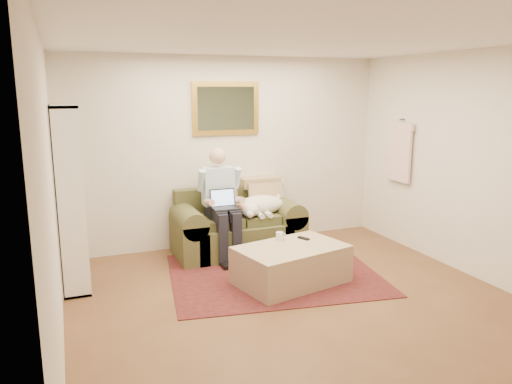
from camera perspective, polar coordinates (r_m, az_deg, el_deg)
room_shell at (r=4.97m, az=4.52°, el=1.70°), size 4.51×5.00×2.61m
rug at (r=5.99m, az=2.07°, el=-9.38°), size 2.66×2.25×0.01m
sofa at (r=6.71m, az=-2.14°, el=-4.47°), size 1.69×0.86×1.01m
seated_man at (r=6.39m, az=-3.86°, el=-1.46°), size 0.56×0.79×1.42m
laptop at (r=6.32m, az=-3.68°, el=-1.28°), size 0.33×0.26×0.24m
sleeping_dog at (r=6.65m, az=0.54°, el=-1.47°), size 0.69×0.44×0.26m
ottoman at (r=5.69m, az=4.03°, el=-8.29°), size 1.33×1.00×0.43m
coffee_mug at (r=5.81m, az=2.70°, el=-5.08°), size 0.08×0.08×0.10m
tv_remote at (r=5.90m, az=5.46°, el=-5.28°), size 0.11×0.16×0.02m
bookshelf at (r=5.77m, az=-20.49°, el=-0.66°), size 0.28×0.80×2.00m
wall_mirror at (r=6.86m, az=-3.46°, el=9.52°), size 0.94×0.04×0.72m
hanging_shirt at (r=7.17m, az=16.06°, el=4.76°), size 0.06×0.52×0.90m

